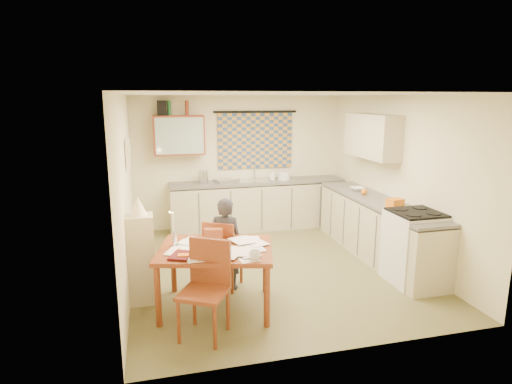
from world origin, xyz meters
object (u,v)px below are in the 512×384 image
object	(u,v)px
counter_right	(376,229)
person	(226,244)
dining_table	(216,278)
chair_far	(223,266)
shelf_stand	(141,259)
counter_back	(258,205)
stove	(414,247)

from	to	relation	value
counter_right	person	bearing A→B (deg)	-167.18
dining_table	chair_far	size ratio (longest dim) A/B	1.62
person	shelf_stand	world-z (taller)	person
counter_back	person	distance (m)	2.71
dining_table	chair_far	bearing A→B (deg)	86.10
dining_table	person	bearing A→B (deg)	82.37
dining_table	shelf_stand	world-z (taller)	shelf_stand
stove	dining_table	distance (m)	2.70
counter_back	person	size ratio (longest dim) A/B	2.71
counter_back	person	world-z (taller)	person
counter_back	dining_table	size ratio (longest dim) A/B	2.20
stove	shelf_stand	distance (m)	3.55
stove	person	bearing A→B (deg)	170.36
dining_table	chair_far	distance (m)	0.58
counter_right	dining_table	bearing A→B (deg)	-158.10
stove	chair_far	xyz separation A→B (m)	(-2.51, 0.45, -0.20)
chair_far	person	xyz separation A→B (m)	(0.03, -0.02, 0.32)
counter_back	stove	size ratio (longest dim) A/B	3.35
counter_back	shelf_stand	xyz separation A→B (m)	(-2.12, -2.64, 0.10)
person	shelf_stand	xyz separation A→B (m)	(-1.06, -0.14, -0.06)
chair_far	shelf_stand	xyz separation A→B (m)	(-1.03, -0.17, 0.26)
counter_right	stove	xyz separation A→B (m)	(-0.00, -0.99, 0.04)
chair_far	counter_back	bearing A→B (deg)	-83.11
person	stove	bearing A→B (deg)	-162.70
counter_right	stove	bearing A→B (deg)	-90.00
person	shelf_stand	bearing A→B (deg)	34.72
chair_far	person	size ratio (longest dim) A/B	0.76
stove	chair_far	bearing A→B (deg)	169.93
counter_back	dining_table	world-z (taller)	counter_back
counter_back	stove	world-z (taller)	stove
counter_right	dining_table	size ratio (longest dim) A/B	1.96
counter_right	chair_far	bearing A→B (deg)	-167.87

